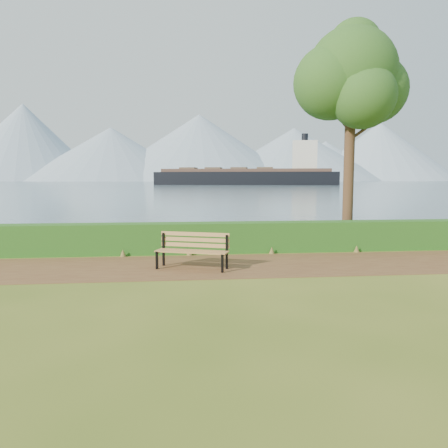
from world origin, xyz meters
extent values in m
plane|color=#475D1A|center=(0.00, 0.00, 0.00)|extent=(140.00, 140.00, 0.00)
cube|color=#51301B|center=(0.00, 0.30, 0.01)|extent=(40.00, 3.40, 0.01)
cube|color=#194C15|center=(0.00, 2.60, 0.50)|extent=(32.00, 0.85, 1.00)
cube|color=#455B6F|center=(0.00, 260.00, 0.01)|extent=(700.00, 510.00, 0.00)
cone|color=#8095AA|center=(-140.00, 410.00, 35.00)|extent=(140.00, 140.00, 70.00)
cone|color=#8095AA|center=(-60.00, 395.00, 24.00)|extent=(160.00, 160.00, 48.00)
cone|color=#8095AA|center=(20.00, 405.00, 31.00)|extent=(190.00, 190.00, 62.00)
cone|color=#8095AA|center=(110.00, 400.00, 25.00)|extent=(170.00, 170.00, 50.00)
cone|color=#8095AA|center=(200.00, 410.00, 29.00)|extent=(150.00, 150.00, 58.00)
cone|color=#8095AA|center=(-10.00, 430.00, 17.50)|extent=(120.00, 120.00, 35.00)
cone|color=#8095AA|center=(150.00, 425.00, 20.00)|extent=(130.00, 130.00, 40.00)
cube|color=black|center=(-2.04, 0.01, 0.25)|extent=(0.07, 0.08, 0.49)
cube|color=black|center=(-1.87, 0.47, 0.47)|extent=(0.07, 0.08, 0.95)
cube|color=black|center=(-1.96, 0.24, 0.46)|extent=(0.25, 0.56, 0.05)
cube|color=black|center=(-0.31, -0.63, 0.25)|extent=(0.07, 0.08, 0.49)
cube|color=black|center=(-0.14, -0.18, 0.47)|extent=(0.07, 0.08, 0.95)
cube|color=black|center=(-0.23, -0.40, 0.46)|extent=(0.25, 0.56, 0.05)
cube|color=#9E673D|center=(-1.16, -0.28, 0.49)|extent=(1.89, 0.78, 0.04)
cube|color=#9E673D|center=(-1.12, -0.15, 0.49)|extent=(1.89, 0.78, 0.04)
cube|color=#9E673D|center=(-1.07, -0.02, 0.49)|extent=(1.89, 0.78, 0.04)
cube|color=#9E673D|center=(-1.02, 0.11, 0.49)|extent=(1.89, 0.78, 0.04)
cube|color=#9E673D|center=(-1.00, 0.18, 0.63)|extent=(1.87, 0.74, 0.11)
cube|color=#9E673D|center=(-1.00, 0.18, 0.78)|extent=(1.87, 0.74, 0.11)
cube|color=#9E673D|center=(-1.00, 0.18, 0.93)|extent=(1.87, 0.74, 0.11)
cylinder|color=#312014|center=(4.82, 3.72, 3.42)|extent=(0.38, 0.38, 6.83)
sphere|color=#1E4918|center=(4.82, 3.72, 6.26)|extent=(3.23, 3.23, 3.23)
sphere|color=#1E4918|center=(5.71, 3.83, 5.69)|extent=(2.47, 2.47, 2.47)
sphere|color=#1E4918|center=(4.04, 3.68, 5.88)|extent=(2.66, 2.66, 2.66)
sphere|color=#1E4918|center=(4.97, 3.01, 5.31)|extent=(2.28, 2.28, 2.28)
sphere|color=#1E4918|center=(4.56, 4.35, 6.74)|extent=(2.09, 2.09, 2.09)
sphere|color=#1E4918|center=(4.93, 3.79, 7.21)|extent=(1.90, 1.90, 1.90)
cylinder|color=#312014|center=(5.25, 3.72, 4.18)|extent=(1.00, 0.11, 0.75)
cylinder|color=#312014|center=(4.44, 3.81, 4.65)|extent=(0.77, 0.36, 0.68)
cube|color=black|center=(23.55, 147.50, 1.43)|extent=(67.05, 26.61, 6.65)
cube|color=#46312A|center=(23.55, 147.50, 5.33)|extent=(61.63, 24.28, 1.14)
cube|color=beige|center=(44.18, 142.22, 10.46)|extent=(10.23, 9.72, 10.46)
cylinder|color=black|center=(44.18, 142.22, 16.64)|extent=(2.28, 2.28, 3.33)
cube|color=brown|center=(2.92, 152.77, 6.09)|extent=(7.08, 7.49, 0.76)
cube|color=brown|center=(12.13, 150.42, 6.09)|extent=(7.08, 7.49, 0.76)
cube|color=brown|center=(21.34, 148.06, 6.09)|extent=(7.08, 7.49, 0.76)
cube|color=brown|center=(30.55, 145.71, 6.09)|extent=(7.08, 7.49, 0.76)
camera|label=1|loc=(-1.48, -11.85, 2.48)|focal=35.00mm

